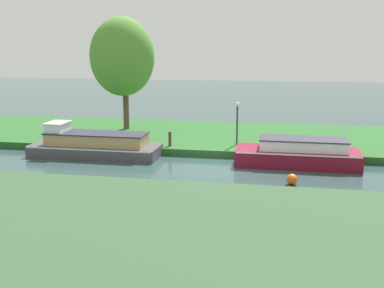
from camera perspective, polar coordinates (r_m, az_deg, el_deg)
ground_plane at (r=23.82m, az=2.91°, el=-2.84°), size 120.00×120.00×0.00m
riverbank_far at (r=30.55m, az=4.75°, el=0.80°), size 72.00×10.00×0.40m
riverbank_near at (r=15.33m, az=-1.86°, el=-10.49°), size 72.00×10.00×0.40m
maroon_barge at (r=24.64m, az=12.73°, el=-1.13°), size 6.18×2.36×1.42m
slate_narrowboat at (r=26.63m, az=-11.74°, el=-0.13°), size 7.19×2.27×1.85m
willow_tree_left at (r=31.91m, az=-8.44°, el=10.36°), size 4.30×3.78×7.49m
lamp_post at (r=27.14m, az=5.48°, el=3.21°), size 0.24×0.24×2.46m
mooring_post_near at (r=26.87m, az=-2.69°, el=0.62°), size 0.17×0.17×0.82m
channel_buoy at (r=21.27m, az=11.97°, el=-4.19°), size 0.49×0.49×0.49m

